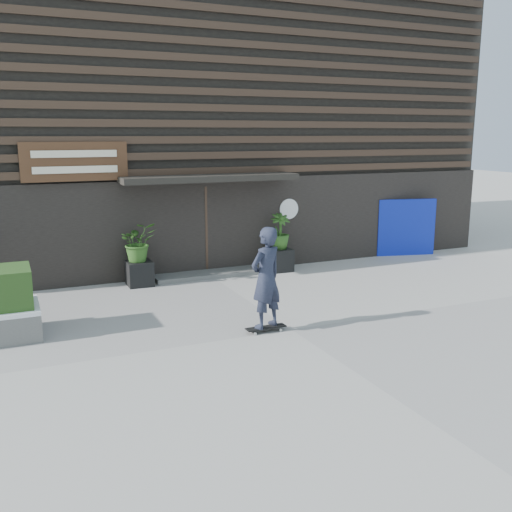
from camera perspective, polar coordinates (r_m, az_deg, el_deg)
name	(u,v)px	position (r m, az deg, el deg)	size (l,w,h in m)	color
ground	(292,330)	(10.97, 3.56, -7.31)	(80.00, 80.00, 0.00)	#A19E98
entrance_step	(211,274)	(15.02, -4.52, -1.75)	(3.00, 0.80, 0.12)	#4F4F4D
planter_pot_left	(140,273)	(14.28, -11.48, -1.70)	(0.60, 0.60, 0.60)	black
bamboo_left	(138,242)	(14.11, -11.61, 1.38)	(0.86, 0.75, 0.96)	#2D591E
planter_pot_right	(280,260)	(15.50, 2.35, -0.38)	(0.60, 0.60, 0.60)	black
bamboo_right	(280,231)	(15.35, 2.38, 2.46)	(0.54, 0.54, 0.96)	#2D591E
blue_tarp	(406,227)	(17.99, 14.67, 2.76)	(1.82, 0.12, 1.71)	#0C1BA3
building	(155,123)	(19.73, -10.02, 12.90)	(18.00, 11.00, 8.00)	black
skateboarder	(266,278)	(10.54, 1.00, -2.20)	(0.81, 0.67, 1.99)	black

